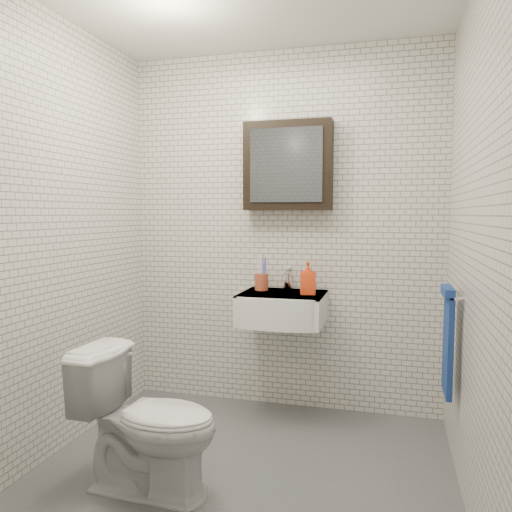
% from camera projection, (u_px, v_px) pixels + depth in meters
% --- Properties ---
extents(ground, '(2.20, 2.00, 0.01)m').
position_uv_depth(ground, '(242.00, 472.00, 2.65)').
color(ground, '#4D4F55').
rests_on(ground, ground).
extents(room_shell, '(2.22, 2.02, 2.51)m').
position_uv_depth(room_shell, '(241.00, 196.00, 2.53)').
color(room_shell, silver).
rests_on(room_shell, ground).
extents(washbasin, '(0.55, 0.50, 0.20)m').
position_uv_depth(washbasin, '(281.00, 308.00, 3.28)').
color(washbasin, white).
rests_on(washbasin, room_shell).
extents(faucet, '(0.06, 0.20, 0.15)m').
position_uv_depth(faucet, '(287.00, 280.00, 3.46)').
color(faucet, silver).
rests_on(faucet, washbasin).
extents(mirror_cabinet, '(0.60, 0.15, 0.60)m').
position_uv_depth(mirror_cabinet, '(288.00, 166.00, 3.39)').
color(mirror_cabinet, black).
rests_on(mirror_cabinet, room_shell).
extents(towel_rail, '(0.09, 0.30, 0.58)m').
position_uv_depth(towel_rail, '(448.00, 336.00, 2.66)').
color(towel_rail, silver).
rests_on(towel_rail, room_shell).
extents(toothbrush_cup, '(0.12, 0.12, 0.25)m').
position_uv_depth(toothbrush_cup, '(261.00, 281.00, 3.43)').
color(toothbrush_cup, '#AA462A').
rests_on(toothbrush_cup, washbasin).
extents(soap_bottle, '(0.12, 0.12, 0.21)m').
position_uv_depth(soap_bottle, '(308.00, 278.00, 3.26)').
color(soap_bottle, '#FF571A').
rests_on(soap_bottle, washbasin).
extents(toilet, '(0.72, 0.43, 0.72)m').
position_uv_depth(toilet, '(149.00, 421.00, 2.46)').
color(toilet, white).
rests_on(toilet, ground).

